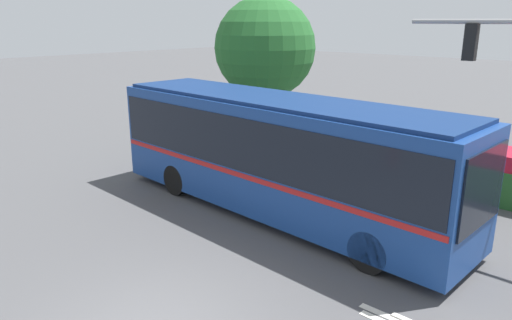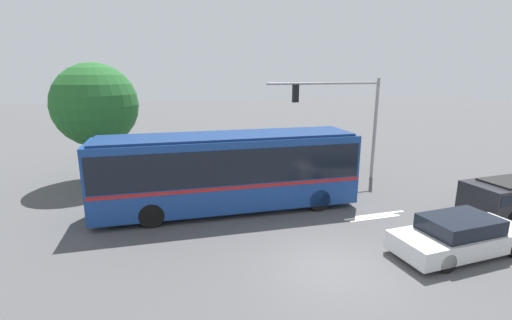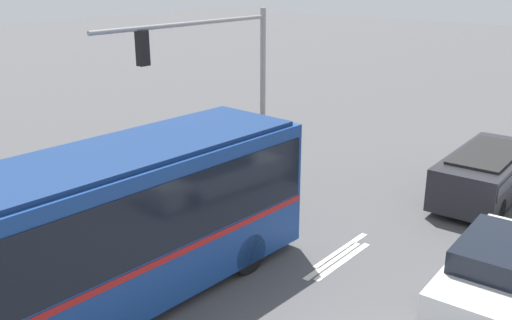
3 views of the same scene
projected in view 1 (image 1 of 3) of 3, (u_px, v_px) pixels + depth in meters
name	position (u px, v px, depth m)	size (l,w,h in m)	color
city_bus	(276.00, 149.00, 13.65)	(11.47, 3.03, 3.41)	navy
street_tree_left	(265.00, 48.00, 21.31)	(4.51, 4.51, 6.53)	brown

